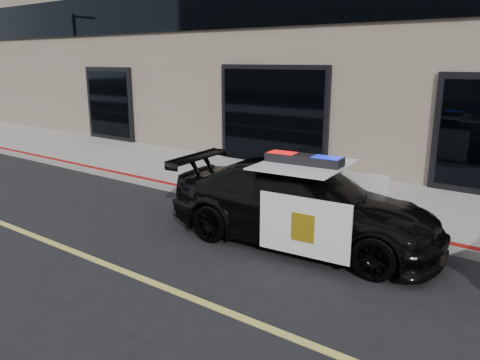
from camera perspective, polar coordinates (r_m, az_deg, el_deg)
The scene contains 4 objects.
ground at distance 7.83m, azimuth -18.32°, elevation -8.83°, with size 120.00×120.00×0.00m, color black.
sidewalk_n at distance 11.44m, azimuth 3.45°, elevation -0.39°, with size 60.00×3.50×0.15m, color gray.
police_car at distance 7.86m, azimuth 7.63°, elevation -2.88°, with size 2.69×4.93×1.51m.
fire_hydrant at distance 10.24m, azimuth 1.86°, elevation 0.37°, with size 0.35×0.48×0.76m.
Camera 1 is at (6.01, -4.04, 3.00)m, focal length 35.00 mm.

